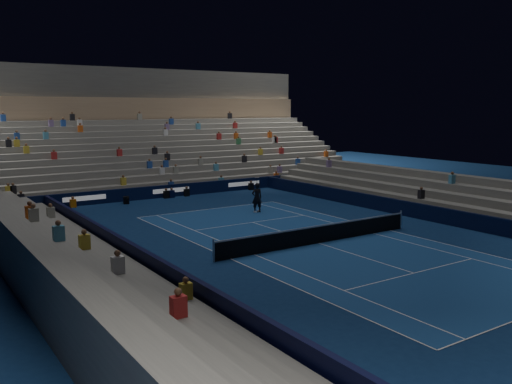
% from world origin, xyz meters
% --- Properties ---
extents(ground, '(90.00, 90.00, 0.00)m').
position_xyz_m(ground, '(0.00, 0.00, 0.00)').
color(ground, '#0D254F').
rests_on(ground, ground).
extents(court_surface, '(10.97, 23.77, 0.01)m').
position_xyz_m(court_surface, '(0.00, 0.00, 0.01)').
color(court_surface, navy).
rests_on(court_surface, ground).
extents(sponsor_barrier_far, '(44.00, 0.25, 1.00)m').
position_xyz_m(sponsor_barrier_far, '(0.00, 18.50, 0.50)').
color(sponsor_barrier_far, black).
rests_on(sponsor_barrier_far, ground).
extents(sponsor_barrier_east, '(0.25, 37.00, 1.00)m').
position_xyz_m(sponsor_barrier_east, '(9.70, 0.00, 0.50)').
color(sponsor_barrier_east, black).
rests_on(sponsor_barrier_east, ground).
extents(sponsor_barrier_west, '(0.25, 37.00, 1.00)m').
position_xyz_m(sponsor_barrier_west, '(-9.70, 0.00, 0.50)').
color(sponsor_barrier_west, black).
rests_on(sponsor_barrier_west, ground).
extents(grandstand_main, '(44.00, 15.20, 11.20)m').
position_xyz_m(grandstand_main, '(0.00, 27.90, 3.38)').
color(grandstand_main, slate).
rests_on(grandstand_main, ground).
extents(grandstand_east, '(5.00, 37.00, 2.50)m').
position_xyz_m(grandstand_east, '(13.17, 0.00, 0.92)').
color(grandstand_east, slate).
rests_on(grandstand_east, ground).
extents(grandstand_west, '(5.00, 37.00, 2.50)m').
position_xyz_m(grandstand_west, '(-13.17, 0.00, 0.92)').
color(grandstand_west, slate).
rests_on(grandstand_west, ground).
extents(tennis_net, '(12.90, 0.10, 1.10)m').
position_xyz_m(tennis_net, '(0.00, 0.00, 0.50)').
color(tennis_net, '#B2B2B7').
rests_on(tennis_net, ground).
extents(tennis_player, '(0.83, 0.63, 2.05)m').
position_xyz_m(tennis_player, '(2.14, 9.09, 1.03)').
color(tennis_player, black).
rests_on(tennis_player, ground).
extents(broadcast_camera, '(0.52, 0.91, 0.55)m').
position_xyz_m(broadcast_camera, '(-4.18, 17.37, 0.29)').
color(broadcast_camera, black).
rests_on(broadcast_camera, ground).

